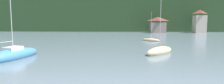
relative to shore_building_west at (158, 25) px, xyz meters
The scene contains 6 objects.
wooded_hillside 44.79m from the shore_building_west, 111.91° to the left, with size 352.00×62.72×38.59m.
shore_building_west is the anchor object (origin of this frame).
shore_building_westcentral 15.82m from the shore_building_west, ahead, with size 4.25×4.31×8.74m.
sailboat_mid_1 48.85m from the shore_building_west, 100.54° to the right, with size 5.35×5.45×9.35m.
sailboat_mid_4 59.59m from the shore_building_west, 118.48° to the right, with size 4.67×8.83×12.78m.
sailboat_far_7 31.60m from the shore_building_west, 103.70° to the right, with size 4.31×3.79×7.05m.
Camera 1 is at (0.94, 16.69, 4.91)m, focal length 31.44 mm.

